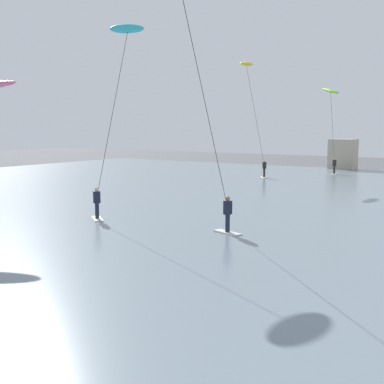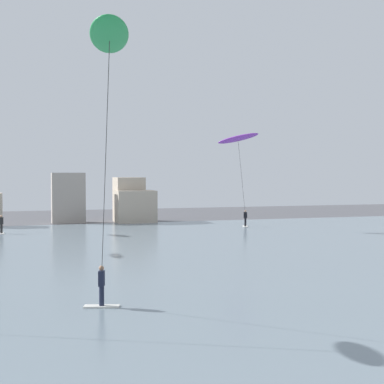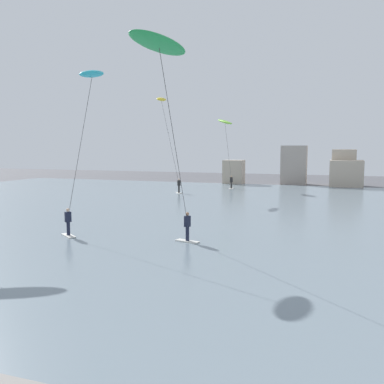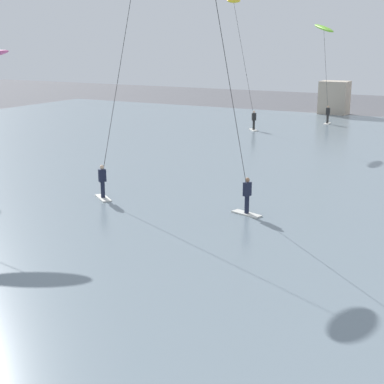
{
  "view_description": "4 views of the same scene",
  "coord_description": "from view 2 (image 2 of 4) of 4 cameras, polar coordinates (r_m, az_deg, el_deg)",
  "views": [
    {
      "loc": [
        8.08,
        1.01,
        4.72
      ],
      "look_at": [
        0.07,
        12.85,
        2.81
      ],
      "focal_mm": 45.31,
      "sensor_mm": 36.0,
      "label": 1
    },
    {
      "loc": [
        -5.32,
        -2.7,
        5.39
      ],
      "look_at": [
        0.29,
        15.5,
        4.75
      ],
      "focal_mm": 51.96,
      "sensor_mm": 36.0,
      "label": 2
    },
    {
      "loc": [
        5.36,
        -2.3,
        5.32
      ],
      "look_at": [
        0.11,
        12.91,
        3.58
      ],
      "focal_mm": 39.49,
      "sensor_mm": 36.0,
      "label": 3
    },
    {
      "loc": [
        7.06,
        -3.07,
        7.45
      ],
      "look_at": [
        -1.72,
        13.07,
        2.6
      ],
      "focal_mm": 53.95,
      "sensor_mm": 36.0,
      "label": 4
    }
  ],
  "objects": [
    {
      "name": "water_bay",
      "position": [
        33.47,
        -7.82,
        -7.27
      ],
      "size": [
        84.0,
        52.0,
        0.1
      ],
      "primitive_type": "cube",
      "color": "slate",
      "rests_on": "ground"
    },
    {
      "name": "far_shore_buildings",
      "position": [
        60.91,
        -9.52,
        -1.08
      ],
      "size": [
        18.53,
        5.46,
        5.46
      ],
      "color": "#B7A893",
      "rests_on": "ground"
    },
    {
      "name": "kitesurfer_green",
      "position": [
        19.36,
        -8.52,
        13.78
      ],
      "size": [
        2.15,
        5.86,
        10.27
      ],
      "color": "silver",
      "rests_on": "water_bay"
    },
    {
      "name": "kitesurfer_purple",
      "position": [
        52.63,
        4.8,
        4.93
      ],
      "size": [
        4.14,
        4.65,
        9.29
      ],
      "color": "silver",
      "rests_on": "water_bay"
    }
  ]
}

